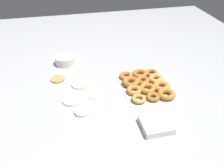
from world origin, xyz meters
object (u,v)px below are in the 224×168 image
object	(u,v)px
pancake_4	(80,84)
batter_bowl	(65,60)
pancake_3	(95,95)
pancake_0	(72,100)
pancake_2	(82,112)
container_stack	(156,125)
donut_tray	(146,85)
pancake_1	(58,79)

from	to	relation	value
pancake_4	batter_bowl	bearing A→B (deg)	14.90
pancake_3	pancake_0	bearing A→B (deg)	98.98
pancake_2	pancake_3	distance (m)	0.17
pancake_0	pancake_2	bearing A→B (deg)	-158.60
container_stack	donut_tray	bearing A→B (deg)	-10.85
pancake_1	pancake_3	size ratio (longest dim) A/B	1.05
pancake_4	batter_bowl	size ratio (longest dim) A/B	0.81
pancake_2	container_stack	distance (m)	0.42
pancake_2	pancake_1	bearing A→B (deg)	18.63
pancake_1	pancake_3	world-z (taller)	pancake_1
pancake_1	container_stack	bearing A→B (deg)	-139.09
pancake_2	batter_bowl	distance (m)	0.58
pancake_2	donut_tray	distance (m)	0.47
donut_tray	pancake_4	bearing A→B (deg)	73.99
pancake_0	batter_bowl	distance (m)	0.46
pancake_0	pancake_3	distance (m)	0.15
pancake_3	pancake_4	distance (m)	0.16
pancake_0	pancake_4	distance (m)	0.17
pancake_0	donut_tray	distance (m)	0.49
donut_tray	pancake_3	bearing A→B (deg)	92.79
donut_tray	pancake_2	bearing A→B (deg)	110.03
pancake_4	container_stack	bearing A→B (deg)	-144.06
pancake_4	batter_bowl	world-z (taller)	batter_bowl
pancake_0	batter_bowl	size ratio (longest dim) A/B	0.79
pancake_1	pancake_2	distance (m)	0.39
pancake_1	container_stack	xyz separation A→B (m)	(-0.57, -0.49, 0.01)
batter_bowl	container_stack	world-z (taller)	batter_bowl
container_stack	pancake_0	bearing A→B (deg)	52.28
donut_tray	container_stack	xyz separation A→B (m)	(-0.36, 0.07, 0.00)
pancake_3	container_stack	size ratio (longest dim) A/B	0.57
pancake_1	pancake_4	distance (m)	0.17
pancake_2	donut_tray	world-z (taller)	donut_tray
pancake_1	container_stack	size ratio (longest dim) A/B	0.59
batter_bowl	pancake_0	bearing A→B (deg)	-178.46
container_stack	pancake_4	bearing A→B (deg)	35.94
pancake_3	pancake_4	xyz separation A→B (m)	(0.14, 0.08, 0.00)
pancake_0	pancake_4	bearing A→B (deg)	-22.85
pancake_4	donut_tray	distance (m)	0.44
donut_tray	batter_bowl	distance (m)	0.65
pancake_3	donut_tray	world-z (taller)	donut_tray
pancake_0	batter_bowl	world-z (taller)	batter_bowl
pancake_0	batter_bowl	bearing A→B (deg)	1.54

